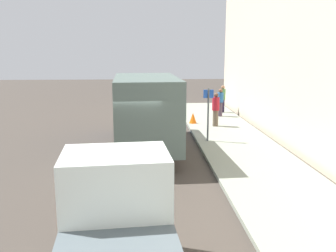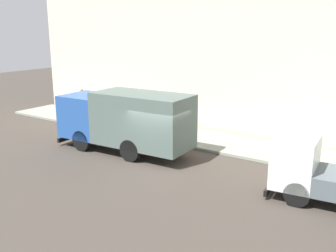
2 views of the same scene
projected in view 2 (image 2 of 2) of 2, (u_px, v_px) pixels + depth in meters
The scene contains 10 objects.
ground at pixel (156, 165), 17.58m from camera, with size 80.00×80.00×0.00m, color #3F3832.
sidewalk at pixel (205, 140), 21.33m from camera, with size 3.40×30.00×0.13m, color gray.
building_facade at pixel (226, 45), 21.82m from camera, with size 0.50×30.00×10.34m, color beige.
large_utility_truck at pixel (125, 119), 19.02m from camera, with size 2.66×7.31×3.09m.
small_flatbed_truck at pixel (325, 174), 13.59m from camera, with size 2.29×4.86×2.28m.
pedestrian_walking at pixel (115, 110), 24.30m from camera, with size 0.45×0.45×1.76m.
pedestrian_standing at pixel (92, 104), 26.57m from camera, with size 0.50×0.50×1.67m.
pedestrian_third at pixel (82, 100), 27.66m from camera, with size 0.43×0.43×1.73m.
traffic_cone_orange at pixel (94, 121), 24.05m from camera, with size 0.41×0.41×0.58m, color orange.
street_sign_post at pixel (146, 111), 21.69m from camera, with size 0.44×0.08×2.34m.
Camera 2 is at (-13.40, -9.77, 6.12)m, focal length 40.83 mm.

